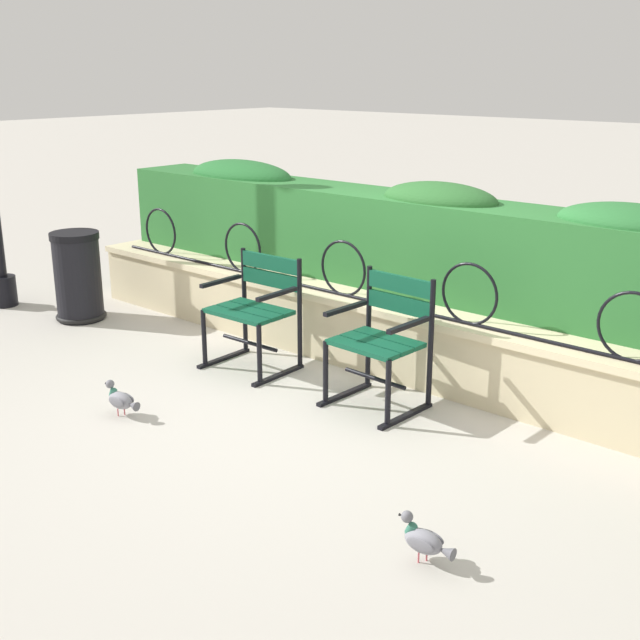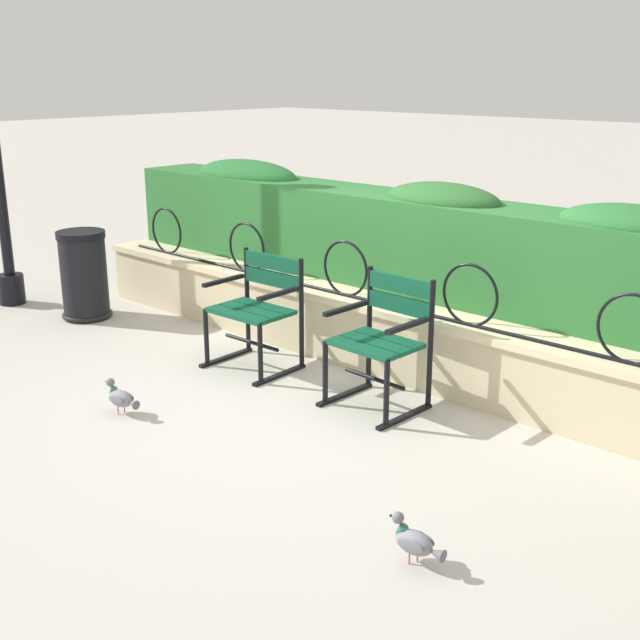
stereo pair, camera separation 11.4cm
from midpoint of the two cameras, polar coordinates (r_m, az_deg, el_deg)
ground_plane at (r=5.44m, az=0.07°, el=-5.72°), size 60.00×60.00×0.00m
stone_wall at (r=5.91m, az=5.22°, el=-1.14°), size 6.31×0.41×0.52m
iron_arch_fence at (r=5.90m, az=2.74°, el=3.26°), size 5.79×0.02×0.42m
hedge_row at (r=6.13m, az=7.72°, el=5.77°), size 6.18×0.59×0.84m
park_chair_left at (r=5.94m, az=-3.85°, el=0.96°), size 0.62×0.54×0.83m
park_chair_right at (r=5.25m, az=5.08°, el=-1.26°), size 0.58×0.54×0.86m
pigeon_near_chairs at (r=3.76m, az=7.60°, el=-15.23°), size 0.29×0.11×0.22m
pigeon_far_side at (r=5.34m, az=-13.27°, el=-5.36°), size 0.29×0.12×0.22m
trash_bin at (r=7.40m, az=-15.87°, el=2.94°), size 0.44×0.44×0.78m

